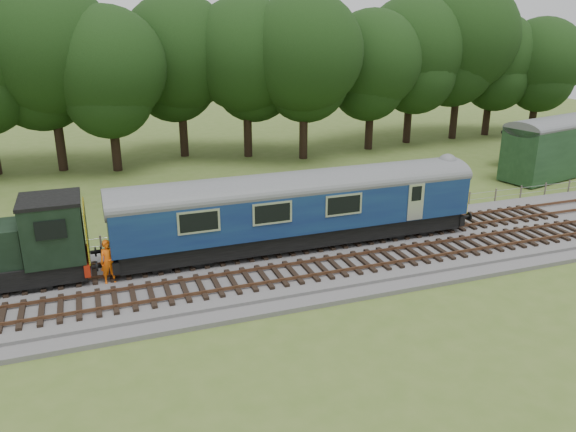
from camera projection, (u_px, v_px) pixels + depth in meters
name	position (u px, v px, depth m)	size (l,w,h in m)	color
ground	(282.00, 267.00, 26.74)	(120.00, 120.00, 0.00)	#4A6425
ballast	(282.00, 263.00, 26.68)	(70.00, 7.00, 0.35)	#4C4C4F
track_north	(272.00, 248.00, 27.84)	(67.20, 2.40, 0.21)	black
track_south	(294.00, 272.00, 25.18)	(67.20, 2.40, 0.21)	black
fence	(255.00, 234.00, 30.73)	(64.00, 0.12, 1.00)	#6B6054
tree_line	(194.00, 162.00, 46.25)	(70.00, 8.00, 18.00)	black
dmu_railcar	(298.00, 203.00, 27.55)	(18.05, 2.86, 3.88)	black
worker	(109.00, 261.00, 24.05)	(0.71, 0.47, 1.96)	#FF630D
shed	(531.00, 149.00, 44.23)	(4.73, 4.73, 2.92)	#17341B
caravan	(571.00, 154.00, 43.79)	(4.85, 2.37, 2.37)	#B4B4AF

